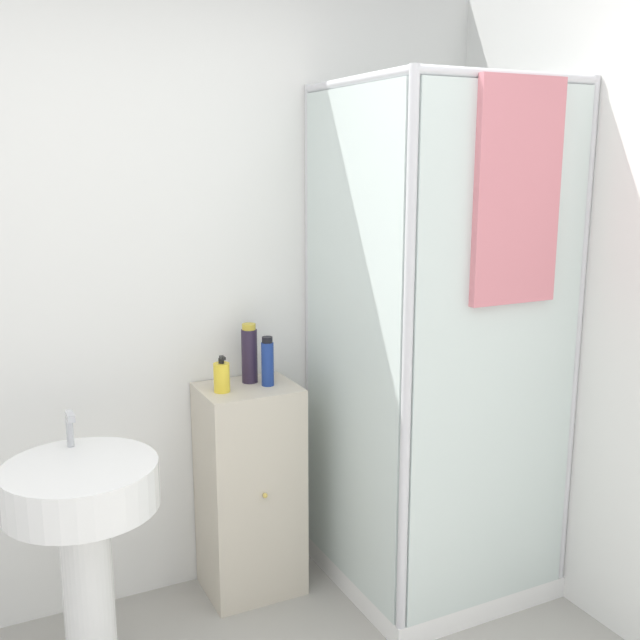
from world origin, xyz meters
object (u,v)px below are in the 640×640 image
at_px(sink, 84,525).
at_px(shampoo_bottle_tall_black, 249,354).
at_px(soap_dispenser, 222,377).
at_px(shampoo_bottle_blue, 268,362).

distance_m(sink, shampoo_bottle_tall_black, 0.94).
relative_size(sink, soap_dispenser, 6.43).
height_order(sink, soap_dispenser, soap_dispenser).
distance_m(sink, shampoo_bottle_blue, 0.94).
bearing_deg(sink, shampoo_bottle_tall_black, 27.80).
height_order(sink, shampoo_bottle_blue, shampoo_bottle_blue).
bearing_deg(shampoo_bottle_tall_black, shampoo_bottle_blue, -56.95).
relative_size(sink, shampoo_bottle_tall_black, 3.88).
distance_m(soap_dispenser, shampoo_bottle_blue, 0.20).
height_order(shampoo_bottle_tall_black, shampoo_bottle_blue, shampoo_bottle_tall_black).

